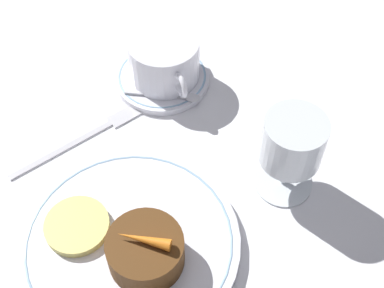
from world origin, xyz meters
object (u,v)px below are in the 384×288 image
(dinner_plate, at_px, (130,243))
(fork, at_px, (94,132))
(coffee_cup, at_px, (164,58))
(dessert_cake, at_px, (146,251))
(wine_glass, at_px, (292,146))

(dinner_plate, xyz_separation_m, fork, (-0.17, 0.01, -0.01))
(coffee_cup, relative_size, dessert_cake, 1.50)
(coffee_cup, xyz_separation_m, wine_glass, (0.22, 0.07, 0.03))
(coffee_cup, height_order, dessert_cake, coffee_cup)
(dinner_plate, relative_size, wine_glass, 2.17)
(dessert_cake, bearing_deg, wine_glass, 99.67)
(fork, bearing_deg, wine_glass, 47.81)
(coffee_cup, distance_m, fork, 0.14)
(wine_glass, bearing_deg, coffee_cup, -163.45)
(dinner_plate, height_order, coffee_cup, coffee_cup)
(coffee_cup, bearing_deg, dessert_cake, -26.41)
(fork, distance_m, dessert_cake, 0.20)
(wine_glass, relative_size, dessert_cake, 1.38)
(dinner_plate, bearing_deg, coffee_cup, 148.89)
(dinner_plate, distance_m, fork, 0.17)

